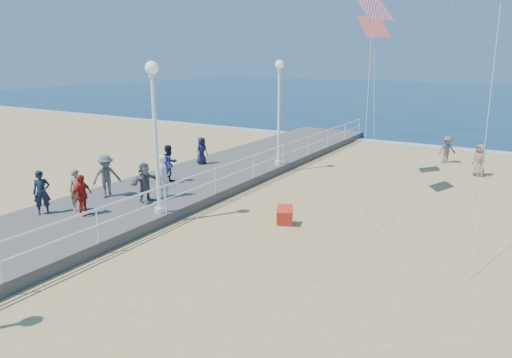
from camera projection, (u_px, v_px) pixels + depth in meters
The scene contains 21 objects.
ground at pixel (292, 255), 13.89m from camera, with size 160.00×160.00×0.00m, color tan.
ocean at pixel (489, 98), 67.71m from camera, with size 160.00×90.00×0.05m, color #0C2E4C.
surf_line at pixel (428, 146), 30.86m from camera, with size 160.00×1.20×0.04m, color white.
boardwalk at pixel (118, 208), 17.57m from camera, with size 5.00×44.00×0.40m, color #65605C.
railing at pixel (165, 191), 16.08m from camera, with size 0.05×42.00×0.55m.
lamp_post_mid at pixel (155, 123), 15.61m from camera, with size 0.44×0.44×5.32m.
lamp_post_far at pixel (279, 102), 23.06m from camera, with size 0.44×0.44×5.32m.
woman_holding_toddler at pixel (165, 176), 18.08m from camera, with size 0.63×0.42×1.74m, color silver.
toddler_held at pixel (170, 166), 18.02m from camera, with size 0.40×0.31×0.83m, color #323FBE.
spectator_0 at pixel (42, 193), 16.14m from camera, with size 0.58×0.38×1.59m, color #162031.
spectator_2 at pixel (106, 176), 18.14m from camera, with size 1.11×0.64×1.71m, color #55565A.
spectator_3 at pixel (82, 195), 16.03m from camera, with size 0.87×0.36×1.48m, color red.
spectator_4 at pixel (202, 151), 23.88m from camera, with size 0.70×0.45×1.42m, color #1B1C3D.
spectator_5 at pixel (145, 182), 17.59m from camera, with size 1.43×0.46×1.54m, color #595A5E.
spectator_6 at pixel (77, 190), 16.50m from camera, with size 0.57×0.37×1.55m, color gray.
spectator_7 at pixel (170, 164), 20.31m from camera, with size 0.83×0.64×1.70m, color #162031.
beach_walker_a at pixel (447, 150), 25.85m from camera, with size 1.01×0.58×1.56m, color #5B5C61.
beach_walker_c at pixel (480, 160), 23.00m from camera, with size 0.80×0.52×1.64m, color gray.
box_kite at pixel (285, 217), 16.33m from camera, with size 0.55×0.55×0.60m, color red.
kite_diamond_pink at pixel (374, 27), 20.99m from camera, with size 1.30×1.30×0.02m, color #E95855.
kite_diamond_redwhite at pixel (373, 6), 17.51m from camera, with size 1.48×1.48×0.02m, color #C7173F.
Camera 1 is at (5.66, -11.56, 5.81)m, focal length 32.00 mm.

